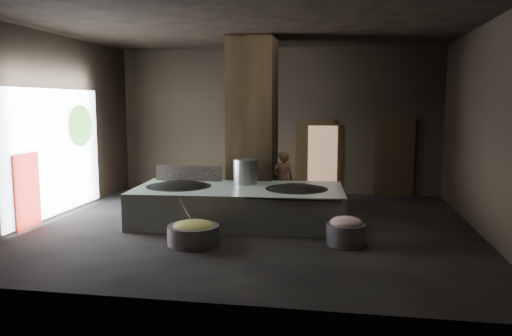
% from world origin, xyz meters
% --- Properties ---
extents(floor, '(10.00, 9.00, 0.10)m').
position_xyz_m(floor, '(0.00, 0.00, -0.05)').
color(floor, black).
rests_on(floor, ground).
extents(ceiling, '(10.00, 9.00, 0.10)m').
position_xyz_m(ceiling, '(0.00, 0.00, 4.55)').
color(ceiling, black).
rests_on(ceiling, back_wall).
extents(back_wall, '(10.00, 0.10, 4.50)m').
position_xyz_m(back_wall, '(0.00, 4.55, 2.25)').
color(back_wall, black).
rests_on(back_wall, ground).
extents(front_wall, '(10.00, 0.10, 4.50)m').
position_xyz_m(front_wall, '(0.00, -4.55, 2.25)').
color(front_wall, black).
rests_on(front_wall, ground).
extents(left_wall, '(0.10, 9.00, 4.50)m').
position_xyz_m(left_wall, '(-5.05, 0.00, 2.25)').
color(left_wall, black).
rests_on(left_wall, ground).
extents(right_wall, '(0.10, 9.00, 4.50)m').
position_xyz_m(right_wall, '(5.05, 0.00, 2.25)').
color(right_wall, black).
rests_on(right_wall, ground).
extents(pillar, '(1.20, 1.20, 4.50)m').
position_xyz_m(pillar, '(-0.30, 1.90, 2.25)').
color(pillar, black).
rests_on(pillar, ground).
extents(hearth_platform, '(4.98, 2.63, 0.84)m').
position_xyz_m(hearth_platform, '(-0.33, 0.25, 0.42)').
color(hearth_platform, silver).
rests_on(hearth_platform, ground).
extents(platform_cap, '(4.73, 2.27, 0.03)m').
position_xyz_m(platform_cap, '(-0.33, 0.25, 0.82)').
color(platform_cap, black).
rests_on(platform_cap, hearth_platform).
extents(wok_left, '(1.53, 1.53, 0.42)m').
position_xyz_m(wok_left, '(-1.78, 0.20, 0.75)').
color(wok_left, black).
rests_on(wok_left, hearth_platform).
extents(wok_left_rim, '(1.56, 1.56, 0.05)m').
position_xyz_m(wok_left_rim, '(-1.78, 0.20, 0.82)').
color(wok_left_rim, black).
rests_on(wok_left_rim, hearth_platform).
extents(wok_right, '(1.42, 1.42, 0.40)m').
position_xyz_m(wok_right, '(1.02, 0.30, 0.75)').
color(wok_right, black).
rests_on(wok_right, hearth_platform).
extents(wok_right_rim, '(1.45, 1.45, 0.05)m').
position_xyz_m(wok_right_rim, '(1.02, 0.30, 0.82)').
color(wok_right_rim, black).
rests_on(wok_right_rim, hearth_platform).
extents(stock_pot, '(0.59, 0.59, 0.63)m').
position_xyz_m(stock_pot, '(-0.28, 0.80, 1.13)').
color(stock_pot, '#999DA0').
rests_on(stock_pot, hearth_platform).
extents(splash_guard, '(1.68, 0.17, 0.42)m').
position_xyz_m(splash_guard, '(-1.78, 1.00, 1.03)').
color(splash_guard, black).
rests_on(splash_guard, hearth_platform).
extents(cook, '(0.65, 0.53, 1.55)m').
position_xyz_m(cook, '(0.50, 1.97, 0.77)').
color(cook, '#966A4C').
rests_on(cook, ground).
extents(veg_basin, '(1.26, 1.26, 0.38)m').
position_xyz_m(veg_basin, '(-0.86, -1.67, 0.19)').
color(veg_basin, slate).
rests_on(veg_basin, ground).
extents(veg_fill, '(0.85, 0.85, 0.26)m').
position_xyz_m(veg_fill, '(-0.86, -1.67, 0.35)').
color(veg_fill, '#7FA14E').
rests_on(veg_fill, veg_basin).
extents(ladle, '(0.29, 0.34, 0.74)m').
position_xyz_m(ladle, '(-1.01, -1.52, 0.55)').
color(ladle, '#999DA0').
rests_on(ladle, veg_basin).
extents(meat_basin, '(0.87, 0.87, 0.43)m').
position_xyz_m(meat_basin, '(2.15, -1.20, 0.21)').
color(meat_basin, slate).
rests_on(meat_basin, ground).
extents(meat_fill, '(0.64, 0.64, 0.25)m').
position_xyz_m(meat_fill, '(2.15, -1.20, 0.45)').
color(meat_fill, tan).
rests_on(meat_fill, meat_basin).
extents(doorway_near, '(1.18, 0.08, 2.38)m').
position_xyz_m(doorway_near, '(1.20, 4.45, 1.10)').
color(doorway_near, black).
rests_on(doorway_near, ground).
extents(doorway_near_glow, '(0.90, 0.04, 2.13)m').
position_xyz_m(doorway_near_glow, '(1.45, 4.41, 1.05)').
color(doorway_near_glow, '#8C6647').
rests_on(doorway_near_glow, ground).
extents(doorway_far, '(1.18, 0.08, 2.38)m').
position_xyz_m(doorway_far, '(3.60, 4.45, 1.10)').
color(doorway_far, black).
rests_on(doorway_far, ground).
extents(doorway_far_glow, '(0.82, 0.04, 1.95)m').
position_xyz_m(doorway_far_glow, '(3.77, 4.66, 1.05)').
color(doorway_far_glow, '#8C6647').
rests_on(doorway_far_glow, ground).
extents(left_opening, '(0.04, 4.20, 3.10)m').
position_xyz_m(left_opening, '(-4.95, 0.20, 1.60)').
color(left_opening, white).
rests_on(left_opening, ground).
extents(pavilion_sliver, '(0.05, 0.90, 1.70)m').
position_xyz_m(pavilion_sliver, '(-4.88, -1.10, 0.85)').
color(pavilion_sliver, maroon).
rests_on(pavilion_sliver, ground).
extents(tree_silhouette, '(0.28, 1.10, 1.10)m').
position_xyz_m(tree_silhouette, '(-4.85, 1.30, 2.20)').
color(tree_silhouette, '#194714').
rests_on(tree_silhouette, left_opening).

